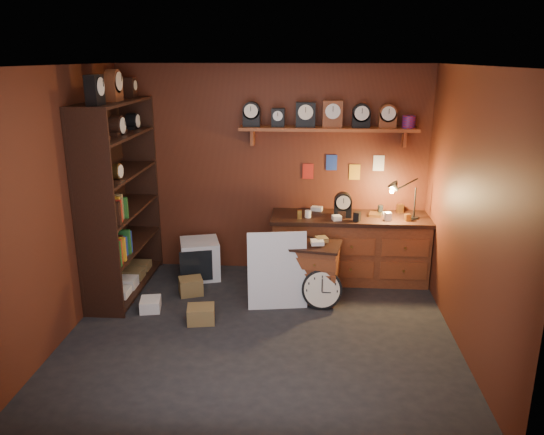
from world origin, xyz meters
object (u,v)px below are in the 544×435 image
Objects in this scene: shelving_unit at (117,191)px; low_cabinet at (314,268)px; workbench at (350,244)px; big_round_clock at (322,289)px.

shelving_unit is 2.51m from low_cabinet.
low_cabinet is at bearing -127.19° from workbench.
shelving_unit is 2.67m from big_round_clock.
workbench is 2.59× the size of low_cabinet.
big_round_clock is (-0.37, -0.87, -0.25)m from workbench.
low_cabinet is at bearing 109.66° from big_round_clock.
shelving_unit is 1.29× the size of workbench.
shelving_unit reaches higher than low_cabinet.
workbench is 4.30× the size of big_round_clock.
low_cabinet is (2.35, -0.11, -0.88)m from shelving_unit.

